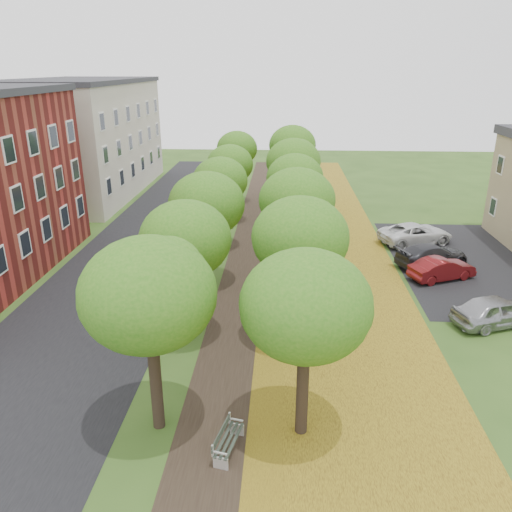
# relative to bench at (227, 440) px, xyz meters

# --- Properties ---
(ground) EXTENTS (120.00, 120.00, 0.00)m
(ground) POSITION_rel_bench_xyz_m (-0.24, 1.05, -0.42)
(ground) COLOR #2D4C19
(ground) RESTS_ON ground
(street_asphalt) EXTENTS (8.00, 70.00, 0.01)m
(street_asphalt) POSITION_rel_bench_xyz_m (-7.74, 16.05, -0.42)
(street_asphalt) COLOR black
(street_asphalt) RESTS_ON ground
(footpath) EXTENTS (3.20, 70.00, 0.01)m
(footpath) POSITION_rel_bench_xyz_m (-0.24, 16.05, -0.42)
(footpath) COLOR black
(footpath) RESTS_ON ground
(leaf_verge) EXTENTS (7.50, 70.00, 0.01)m
(leaf_verge) POSITION_rel_bench_xyz_m (4.76, 16.05, -0.42)
(leaf_verge) COLOR #A68C1E
(leaf_verge) RESTS_ON ground
(parking_lot) EXTENTS (9.00, 16.00, 0.01)m
(parking_lot) POSITION_rel_bench_xyz_m (13.26, 17.05, -0.42)
(parking_lot) COLOR black
(parking_lot) RESTS_ON ground
(tree_row_west) EXTENTS (3.89, 33.89, 6.35)m
(tree_row_west) POSITION_rel_bench_xyz_m (-2.44, 16.05, 4.25)
(tree_row_west) COLOR black
(tree_row_west) RESTS_ON ground
(tree_row_east) EXTENTS (3.89, 33.89, 6.35)m
(tree_row_east) POSITION_rel_bench_xyz_m (2.36, 16.05, 4.25)
(tree_row_east) COLOR black
(tree_row_east) RESTS_ON ground
(building_cream) EXTENTS (10.30, 20.30, 10.40)m
(building_cream) POSITION_rel_bench_xyz_m (-17.24, 34.05, 4.79)
(building_cream) COLOR beige
(building_cream) RESTS_ON ground
(bench) EXTENTS (0.87, 1.79, 0.81)m
(bench) POSITION_rel_bench_xyz_m (0.00, 0.00, 0.00)
(bench) COLOR #2A342A
(bench) RESTS_ON ground
(car_silver) EXTENTS (4.61, 3.05, 1.46)m
(car_silver) POSITION_rel_bench_xyz_m (11.71, 8.91, 0.31)
(car_silver) COLOR #A3A3A8
(car_silver) RESTS_ON ground
(car_red) EXTENTS (4.09, 2.76, 1.27)m
(car_red) POSITION_rel_bench_xyz_m (10.76, 14.27, 0.21)
(car_red) COLOR maroon
(car_red) RESTS_ON ground
(car_grey) EXTENTS (4.99, 3.48, 1.34)m
(car_grey) POSITION_rel_bench_xyz_m (10.76, 16.40, 0.25)
(car_grey) COLOR #2F2F33
(car_grey) RESTS_ON ground
(car_white) EXTENTS (5.57, 3.96, 1.41)m
(car_white) POSITION_rel_bench_xyz_m (10.76, 20.49, 0.28)
(car_white) COLOR silver
(car_white) RESTS_ON ground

